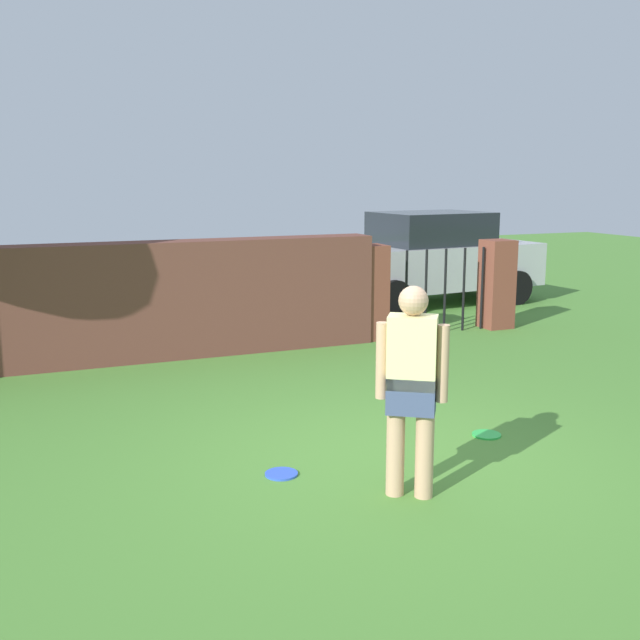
{
  "coord_description": "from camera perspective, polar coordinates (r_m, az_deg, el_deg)",
  "views": [
    {
      "loc": [
        -2.96,
        -5.51,
        2.42
      ],
      "look_at": [
        -0.11,
        1.31,
        1.0
      ],
      "focal_mm": 42.82,
      "sensor_mm": 36.0,
      "label": 1
    }
  ],
  "objects": [
    {
      "name": "frisbee_blue",
      "position": [
        6.36,
        -2.9,
        -11.42
      ],
      "size": [
        0.27,
        0.27,
        0.02
      ],
      "primitive_type": "cylinder",
      "color": "blue",
      "rests_on": "ground"
    },
    {
      "name": "brick_wall",
      "position": [
        10.2,
        -14.18,
        1.27
      ],
      "size": [
        6.81,
        0.5,
        1.55
      ],
      "primitive_type": "cube",
      "color": "brown",
      "rests_on": "ground"
    },
    {
      "name": "person",
      "position": [
        5.72,
        6.86,
        -4.62
      ],
      "size": [
        0.46,
        0.39,
        1.62
      ],
      "rotation": [
        0.0,
        0.0,
        -0.6
      ],
      "color": "tan",
      "rests_on": "ground"
    },
    {
      "name": "frisbee_green",
      "position": [
        7.41,
        12.34,
        -8.37
      ],
      "size": [
        0.27,
        0.27,
        0.02
      ],
      "primitive_type": "cylinder",
      "color": "green",
      "rests_on": "ground"
    },
    {
      "name": "ground_plane",
      "position": [
        6.7,
        5.28,
        -10.32
      ],
      "size": [
        40.0,
        40.0,
        0.0
      ],
      "primitive_type": "plane",
      "color": "#4C8433"
    },
    {
      "name": "fence_gate",
      "position": [
        11.8,
        8.63,
        2.37
      ],
      "size": [
        2.68,
        0.44,
        1.4
      ],
      "color": "brown",
      "rests_on": "ground"
    },
    {
      "name": "car",
      "position": [
        14.52,
        8.24,
        4.6
      ],
      "size": [
        4.33,
        2.21,
        1.72
      ],
      "rotation": [
        0.0,
        0.0,
        3.23
      ],
      "color": "#B7B7BC",
      "rests_on": "ground"
    }
  ]
}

